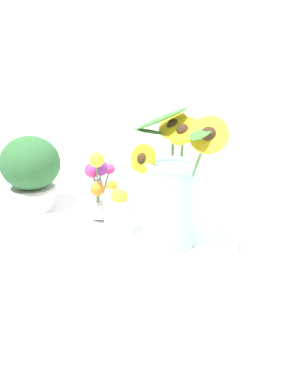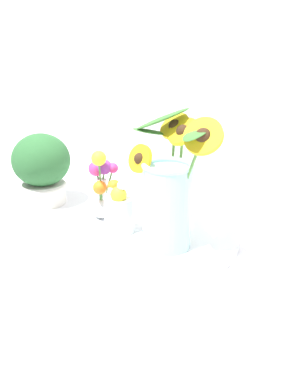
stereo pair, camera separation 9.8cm
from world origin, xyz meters
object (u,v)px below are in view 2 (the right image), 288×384
at_px(serving_tray, 144,234).
at_px(potted_plant, 42,167).
at_px(vase_bulb_right, 102,187).
at_px(mason_jar_sunflowers, 169,193).
at_px(vase_small_center, 119,210).

xyz_separation_m(serving_tray, potted_plant, (-0.41, -0.03, 0.11)).
height_order(vase_bulb_right, potted_plant, potted_plant).
height_order(mason_jar_sunflowers, vase_small_center, mason_jar_sunflowers).
height_order(serving_tray, vase_bulb_right, vase_bulb_right).
height_order(vase_small_center, vase_bulb_right, vase_bulb_right).
bearing_deg(serving_tray, potted_plant, -175.36).
xyz_separation_m(serving_tray, mason_jar_sunflowers, (0.09, -0.02, 0.15)).
height_order(mason_jar_sunflowers, vase_bulb_right, mason_jar_sunflowers).
distance_m(serving_tray, vase_bulb_right, 0.18).
relative_size(serving_tray, vase_small_center, 3.46).
relative_size(serving_tray, vase_bulb_right, 2.40).
bearing_deg(vase_small_center, serving_tray, 41.90).
bearing_deg(vase_bulb_right, serving_tray, 8.10).
xyz_separation_m(vase_bulb_right, potted_plant, (-0.27, -0.01, 0.01)).
bearing_deg(serving_tray, mason_jar_sunflowers, -10.12).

